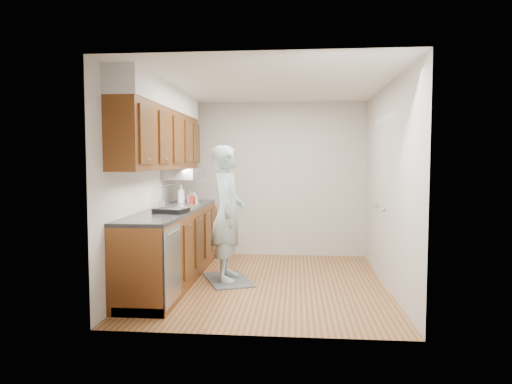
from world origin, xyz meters
TOP-DOWN VIEW (x-y plane):
  - floor at (0.00, 0.00)m, footprint 3.50×3.50m
  - ceiling at (0.00, 0.00)m, footprint 3.50×3.50m
  - wall_left at (-1.50, 0.00)m, footprint 0.02×3.50m
  - wall_right at (1.50, 0.00)m, footprint 0.02×3.50m
  - wall_back at (0.00, 1.75)m, footprint 3.00×0.02m
  - counter at (-1.20, -0.00)m, footprint 0.64×2.80m
  - upper_cabinets at (-1.33, 0.05)m, footprint 0.47×2.80m
  - closet_door at (1.49, 0.30)m, footprint 0.02×1.22m
  - floor_mat at (-0.50, 0.09)m, footprint 0.79×0.98m
  - person at (-0.50, 0.09)m, footprint 0.50×0.72m
  - soap_bottle_a at (-1.25, 0.64)m, footprint 0.13×0.13m
  - soap_bottle_b at (-1.15, 0.82)m, footprint 0.10×0.10m
  - soap_bottle_c at (-1.10, 0.80)m, footprint 0.19×0.19m
  - soda_can at (-1.08, 0.59)m, footprint 0.08×0.08m
  - steel_can at (-1.01, 0.57)m, footprint 0.08×0.08m
  - dish_rack at (-1.09, -0.43)m, footprint 0.41×0.37m

SIDE VIEW (x-z plane):
  - floor at x=0.00m, z-range 0.00..0.00m
  - floor_mat at x=-0.50m, z-range 0.00..0.02m
  - counter at x=-1.20m, z-range -0.16..1.14m
  - dish_rack at x=-1.09m, z-range 0.94..1.00m
  - person at x=-0.50m, z-range 0.02..1.98m
  - steel_can at x=-1.01m, z-range 0.94..1.06m
  - soda_can at x=-1.08m, z-range 0.94..1.07m
  - closet_door at x=1.49m, z-range 0.00..2.05m
  - soap_bottle_b at x=-1.15m, z-range 0.94..1.11m
  - soap_bottle_c at x=-1.10m, z-range 0.94..1.11m
  - soap_bottle_a at x=-1.25m, z-range 0.94..1.22m
  - wall_left at x=-1.50m, z-range 0.00..2.50m
  - wall_right at x=1.50m, z-range 0.00..2.50m
  - wall_back at x=0.00m, z-range 0.00..2.50m
  - upper_cabinets at x=-1.33m, z-range 1.34..2.55m
  - ceiling at x=0.00m, z-range 2.50..2.50m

